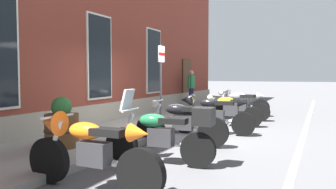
{
  "coord_description": "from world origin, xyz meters",
  "views": [
    {
      "loc": [
        -8.65,
        -3.6,
        1.58
      ],
      "look_at": [
        1.45,
        0.88,
        0.94
      ],
      "focal_mm": 37.12,
      "sensor_mm": 36.0,
      "label": 1
    }
  ],
  "objects_px": {
    "pedestrian_striped_shirt": "(191,86)",
    "parking_sign": "(161,74)",
    "motorcycle_orange_sport": "(87,148)",
    "motorcycle_black_naked": "(180,123)",
    "motorcycle_white_sport": "(240,101)",
    "motorcycle_black_sport": "(210,112)",
    "barrel_planter": "(62,126)",
    "motorcycle_yellow_naked": "(229,111)",
    "motorcycle_green_touring": "(165,134)",
    "motorcycle_grey_naked": "(238,106)"
  },
  "relations": [
    {
      "from": "pedestrian_striped_shirt",
      "to": "parking_sign",
      "type": "bearing_deg",
      "value": -167.08
    },
    {
      "from": "parking_sign",
      "to": "barrel_planter",
      "type": "xyz_separation_m",
      "value": [
        -3.21,
        0.66,
        -1.04
      ]
    },
    {
      "from": "motorcycle_grey_naked",
      "to": "motorcycle_black_sport",
      "type": "bearing_deg",
      "value": 179.26
    },
    {
      "from": "motorcycle_green_touring",
      "to": "pedestrian_striped_shirt",
      "type": "relative_size",
      "value": 1.27
    },
    {
      "from": "motorcycle_orange_sport",
      "to": "motorcycle_green_touring",
      "type": "height_order",
      "value": "motorcycle_green_touring"
    },
    {
      "from": "motorcycle_grey_naked",
      "to": "parking_sign",
      "type": "relative_size",
      "value": 0.94
    },
    {
      "from": "motorcycle_black_sport",
      "to": "motorcycle_white_sport",
      "type": "distance_m",
      "value": 4.61
    },
    {
      "from": "motorcycle_green_touring",
      "to": "motorcycle_black_naked",
      "type": "distance_m",
      "value": 1.67
    },
    {
      "from": "motorcycle_black_sport",
      "to": "barrel_planter",
      "type": "xyz_separation_m",
      "value": [
        -3.38,
        2.01,
        -0.03
      ]
    },
    {
      "from": "motorcycle_black_sport",
      "to": "barrel_planter",
      "type": "relative_size",
      "value": 2.14
    },
    {
      "from": "motorcycle_orange_sport",
      "to": "parking_sign",
      "type": "distance_m",
      "value": 4.99
    },
    {
      "from": "motorcycle_yellow_naked",
      "to": "parking_sign",
      "type": "xyz_separation_m",
      "value": [
        -1.78,
        1.43,
        1.12
      ]
    },
    {
      "from": "motorcycle_black_naked",
      "to": "motorcycle_white_sport",
      "type": "xyz_separation_m",
      "value": [
        6.25,
        0.02,
        0.05
      ]
    },
    {
      "from": "motorcycle_yellow_naked",
      "to": "parking_sign",
      "type": "relative_size",
      "value": 0.89
    },
    {
      "from": "motorcycle_yellow_naked",
      "to": "parking_sign",
      "type": "height_order",
      "value": "parking_sign"
    },
    {
      "from": "motorcycle_grey_naked",
      "to": "barrel_planter",
      "type": "bearing_deg",
      "value": 162.65
    },
    {
      "from": "motorcycle_orange_sport",
      "to": "motorcycle_yellow_naked",
      "type": "bearing_deg",
      "value": -2.9
    },
    {
      "from": "motorcycle_grey_naked",
      "to": "pedestrian_striped_shirt",
      "type": "height_order",
      "value": "pedestrian_striped_shirt"
    },
    {
      "from": "motorcycle_orange_sport",
      "to": "motorcycle_black_naked",
      "type": "distance_m",
      "value": 3.28
    },
    {
      "from": "motorcycle_black_sport",
      "to": "motorcycle_white_sport",
      "type": "xyz_separation_m",
      "value": [
        4.6,
        0.22,
        -0.04
      ]
    },
    {
      "from": "motorcycle_orange_sport",
      "to": "motorcycle_white_sport",
      "type": "distance_m",
      "value": 9.53
    },
    {
      "from": "motorcycle_green_touring",
      "to": "parking_sign",
      "type": "bearing_deg",
      "value": 26.08
    },
    {
      "from": "motorcycle_orange_sport",
      "to": "motorcycle_white_sport",
      "type": "xyz_separation_m",
      "value": [
        9.53,
        -0.03,
        -0.03
      ]
    },
    {
      "from": "barrel_planter",
      "to": "motorcycle_black_sport",
      "type": "bearing_deg",
      "value": -30.76
    },
    {
      "from": "motorcycle_green_touring",
      "to": "motorcycle_yellow_naked",
      "type": "bearing_deg",
      "value": 1.02
    },
    {
      "from": "motorcycle_black_sport",
      "to": "pedestrian_striped_shirt",
      "type": "height_order",
      "value": "pedestrian_striped_shirt"
    },
    {
      "from": "motorcycle_green_touring",
      "to": "barrel_planter",
      "type": "distance_m",
      "value": 2.19
    },
    {
      "from": "motorcycle_black_naked",
      "to": "motorcycle_white_sport",
      "type": "bearing_deg",
      "value": 0.22
    },
    {
      "from": "motorcycle_white_sport",
      "to": "parking_sign",
      "type": "xyz_separation_m",
      "value": [
        -4.78,
        1.13,
        1.05
      ]
    },
    {
      "from": "motorcycle_black_naked",
      "to": "motorcycle_orange_sport",
      "type": "bearing_deg",
      "value": 179.09
    },
    {
      "from": "motorcycle_black_naked",
      "to": "pedestrian_striped_shirt",
      "type": "distance_m",
      "value": 8.42
    },
    {
      "from": "pedestrian_striped_shirt",
      "to": "parking_sign",
      "type": "distance_m",
      "value": 6.68
    },
    {
      "from": "motorcycle_grey_naked",
      "to": "motorcycle_white_sport",
      "type": "height_order",
      "value": "motorcycle_grey_naked"
    },
    {
      "from": "motorcycle_orange_sport",
      "to": "motorcycle_black_naked",
      "type": "relative_size",
      "value": 1.04
    },
    {
      "from": "motorcycle_yellow_naked",
      "to": "motorcycle_white_sport",
      "type": "bearing_deg",
      "value": 5.78
    },
    {
      "from": "motorcycle_black_naked",
      "to": "parking_sign",
      "type": "height_order",
      "value": "parking_sign"
    },
    {
      "from": "motorcycle_black_naked",
      "to": "pedestrian_striped_shirt",
      "type": "height_order",
      "value": "pedestrian_striped_shirt"
    },
    {
      "from": "motorcycle_yellow_naked",
      "to": "barrel_planter",
      "type": "height_order",
      "value": "barrel_planter"
    },
    {
      "from": "motorcycle_white_sport",
      "to": "pedestrian_striped_shirt",
      "type": "bearing_deg",
      "value": 56.81
    },
    {
      "from": "motorcycle_black_naked",
      "to": "motorcycle_black_sport",
      "type": "distance_m",
      "value": 1.66
    },
    {
      "from": "motorcycle_white_sport",
      "to": "barrel_planter",
      "type": "xyz_separation_m",
      "value": [
        -7.98,
        1.8,
        0.01
      ]
    },
    {
      "from": "motorcycle_orange_sport",
      "to": "pedestrian_striped_shirt",
      "type": "xyz_separation_m",
      "value": [
        11.25,
        2.59,
        0.48
      ]
    },
    {
      "from": "motorcycle_black_sport",
      "to": "motorcycle_yellow_naked",
      "type": "relative_size",
      "value": 1.08
    },
    {
      "from": "motorcycle_black_naked",
      "to": "barrel_planter",
      "type": "relative_size",
      "value": 2.13
    },
    {
      "from": "parking_sign",
      "to": "motorcycle_white_sport",
      "type": "bearing_deg",
      "value": -13.33
    },
    {
      "from": "motorcycle_black_sport",
      "to": "motorcycle_white_sport",
      "type": "bearing_deg",
      "value": 2.67
    },
    {
      "from": "pedestrian_striped_shirt",
      "to": "parking_sign",
      "type": "height_order",
      "value": "parking_sign"
    },
    {
      "from": "motorcycle_grey_naked",
      "to": "motorcycle_green_touring",
      "type": "bearing_deg",
      "value": -178.82
    },
    {
      "from": "motorcycle_grey_naked",
      "to": "parking_sign",
      "type": "xyz_separation_m",
      "value": [
        -3.36,
        1.39,
        1.11
      ]
    },
    {
      "from": "motorcycle_green_touring",
      "to": "parking_sign",
      "type": "xyz_separation_m",
      "value": [
        3.11,
        1.52,
        1.05
      ]
    }
  ]
}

